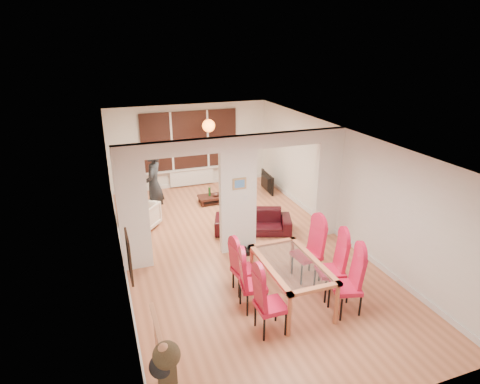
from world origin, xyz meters
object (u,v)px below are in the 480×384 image
dining_table (291,282)px  dining_chair_lb (253,281)px  dining_chair_ra (346,283)px  television (264,182)px  coffee_table (216,199)px  dining_chair_la (271,301)px  dining_chair_rc (307,251)px  bottle (210,191)px  dining_chair_lc (244,267)px  bowl (216,195)px  dining_chair_rb (331,267)px  person (154,185)px  sofa (253,221)px  armchair (142,216)px

dining_table → dining_chair_lb: (-0.70, 0.04, 0.14)m
dining_chair_ra → television: 6.00m
dining_chair_ra → coffee_table: dining_chair_ra is taller
dining_chair_la → dining_chair_rc: 1.73m
coffee_table → bottle: (-0.17, 0.02, 0.25)m
dining_chair_lc → bowl: size_ratio=5.02×
dining_chair_rb → coffee_table: size_ratio=1.20×
dining_chair_ra → dining_chair_rc: dining_chair_rc is taller
dining_chair_la → person: size_ratio=0.60×
dining_chair_la → dining_chair_ra: 1.40m
dining_chair_lb → bowl: size_ratio=5.31×
dining_chair_lb → coffee_table: dining_chair_lb is taller
dining_chair_lc → bottle: bearing=74.5°
dining_chair_rc → coffee_table: (-0.55, 4.35, -0.48)m
bottle → bowl: 0.21m
person → bottle: 1.79m
dining_chair_la → dining_chair_lc: size_ratio=1.10×
dining_chair_lc → bowl: (0.73, 4.32, -0.26)m
dining_chair_lb → bottle: size_ratio=3.96×
dining_chair_lb → bottle: (0.60, 4.90, -0.18)m
dining_chair_la → sofa: (1.06, 3.43, -0.29)m
dining_table → dining_chair_rb: bearing=-4.8°
dining_chair_rb → person: bearing=131.7°
television → coffee_table: (-1.69, -0.40, -0.18)m
dining_chair_lb → sofa: dining_chair_lb is taller
television → dining_chair_ra: bearing=174.0°
dining_chair_lc → coffee_table: bearing=72.3°
bottle → person: bearing=-161.7°
dining_chair_ra → dining_chair_rb: (0.02, 0.52, 0.01)m
dining_chair_lb → bowl: 4.92m
dining_chair_rb → armchair: 4.95m
dining_table → armchair: dining_table is taller
dining_chair_rb → coffee_table: 5.05m
coffee_table → bowl: (-0.00, -0.03, 0.14)m
television → coffee_table: 1.75m
sofa → bottle: 2.17m
dining_chair_lc → dining_chair_ra: 1.83m
dining_table → bottle: 4.95m
television → bottle: television is taller
dining_chair_rc → dining_chair_lc: bearing=173.4°
dining_chair_lb → dining_chair_la: bearing=-76.6°
dining_chair_ra → armchair: size_ratio=1.59×
dining_chair_ra → bowl: bearing=111.9°
dining_chair_rb → dining_chair_rc: 0.65m
armchair → bowl: bearing=62.2°
sofa → coffee_table: size_ratio=1.90×
dining_chair_lb → dining_chair_ra: dining_chair_ra is taller
dining_table → dining_chair_rb: (0.76, -0.06, 0.18)m
dining_chair_lb → television: size_ratio=1.08×
dining_chair_lc → dining_chair_rc: 1.29m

